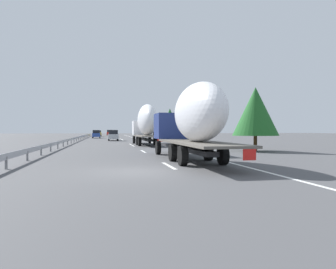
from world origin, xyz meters
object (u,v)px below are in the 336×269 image
(truck_trailing, at_px, (192,119))
(car_yellow_coupe, at_px, (98,133))
(truck_lead, at_px, (146,123))
(car_silver_hatch, at_px, (113,135))
(road_sign, at_px, (145,128))
(car_blue_sedan, at_px, (96,134))
(car_red_compact, at_px, (110,133))

(truck_trailing, relative_size, car_yellow_coupe, 3.20)
(truck_lead, relative_size, car_yellow_coupe, 2.98)
(car_yellow_coupe, distance_m, car_silver_hatch, 39.71)
(car_silver_hatch, distance_m, road_sign, 10.78)
(car_silver_hatch, bearing_deg, truck_lead, -167.59)
(car_blue_sedan, bearing_deg, car_yellow_coupe, 0.13)
(car_yellow_coupe, distance_m, car_red_compact, 10.51)
(truck_lead, bearing_deg, car_silver_hatch, 12.41)
(car_blue_sedan, relative_size, car_silver_hatch, 0.94)
(car_yellow_coupe, bearing_deg, car_silver_hatch, -175.10)
(car_blue_sedan, relative_size, road_sign, 1.23)
(car_yellow_coupe, height_order, car_silver_hatch, car_silver_hatch)
(truck_trailing, distance_m, car_blue_sedan, 56.05)
(car_yellow_coupe, bearing_deg, truck_trailing, -174.77)
(truck_trailing, height_order, car_red_compact, truck_trailing)
(truck_lead, bearing_deg, truck_trailing, -180.00)
(truck_trailing, distance_m, car_silver_hatch, 37.51)
(car_silver_hatch, bearing_deg, road_sign, -39.03)
(car_blue_sedan, xyz_separation_m, car_red_compact, (31.19, -3.43, 0.03))
(truck_trailing, bearing_deg, car_silver_hatch, 5.57)
(truck_lead, bearing_deg, car_red_compact, 3.08)
(car_red_compact, bearing_deg, truck_trailing, -177.65)
(car_yellow_coupe, xyz_separation_m, road_sign, (-31.26, -10.13, 1.36))
(truck_trailing, bearing_deg, road_sign, -3.89)
(car_yellow_coupe, xyz_separation_m, car_red_compact, (9.92, -3.47, 0.05))
(truck_trailing, relative_size, car_silver_hatch, 3.31)
(car_yellow_coupe, distance_m, road_sign, 32.88)
(truck_trailing, distance_m, car_yellow_coupe, 77.20)
(road_sign, bearing_deg, car_blue_sedan, 45.27)
(car_blue_sedan, distance_m, car_yellow_coupe, 21.27)
(truck_trailing, xyz_separation_m, car_red_compact, (86.79, 3.56, -1.52))
(car_yellow_coupe, bearing_deg, car_blue_sedan, -179.87)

